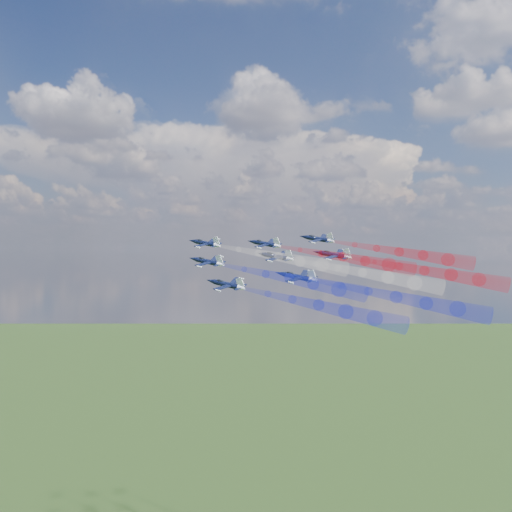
# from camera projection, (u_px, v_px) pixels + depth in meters

# --- Properties ---
(jet_lead) EXTENTS (14.63, 13.47, 7.33)m
(jet_lead) POSITION_uv_depth(u_px,v_px,m) (206.00, 243.00, 167.20)
(jet_lead) COLOR black
(trail_lead) EXTENTS (37.98, 18.35, 10.63)m
(trail_lead) POSITION_uv_depth(u_px,v_px,m) (279.00, 257.00, 153.56)
(trail_lead) COLOR white
(jet_inner_left) EXTENTS (14.63, 13.47, 7.33)m
(jet_inner_left) POSITION_uv_depth(u_px,v_px,m) (208.00, 262.00, 151.96)
(jet_inner_left) COLOR black
(trail_inner_left) EXTENTS (37.98, 18.35, 10.63)m
(trail_inner_left) POSITION_uv_depth(u_px,v_px,m) (289.00, 278.00, 138.31)
(trail_inner_left) COLOR #1A24DF
(jet_inner_right) EXTENTS (14.63, 13.47, 7.33)m
(jet_inner_right) POSITION_uv_depth(u_px,v_px,m) (265.00, 244.00, 168.87)
(jet_inner_right) COLOR black
(trail_inner_right) EXTENTS (37.98, 18.35, 10.63)m
(trail_inner_right) POSITION_uv_depth(u_px,v_px,m) (343.00, 257.00, 155.22)
(trail_inner_right) COLOR red
(jet_outer_left) EXTENTS (14.63, 13.47, 7.33)m
(jet_outer_left) POSITION_uv_depth(u_px,v_px,m) (227.00, 285.00, 139.17)
(jet_outer_left) COLOR black
(trail_outer_left) EXTENTS (37.98, 18.35, 10.63)m
(trail_outer_left) POSITION_uv_depth(u_px,v_px,m) (318.00, 306.00, 125.53)
(trail_outer_left) COLOR #1A24DF
(jet_center_third) EXTENTS (14.63, 13.47, 7.33)m
(jet_center_third) POSITION_uv_depth(u_px,v_px,m) (276.00, 257.00, 155.23)
(jet_center_third) COLOR black
(trail_center_third) EXTENTS (37.98, 18.35, 10.63)m
(trail_center_third) POSITION_uv_depth(u_px,v_px,m) (362.00, 273.00, 141.58)
(trail_center_third) COLOR white
(jet_outer_right) EXTENTS (14.63, 13.47, 7.33)m
(jet_outer_right) POSITION_uv_depth(u_px,v_px,m) (318.00, 239.00, 170.64)
(jet_outer_right) COLOR black
(trail_outer_right) EXTENTS (37.98, 18.35, 10.63)m
(trail_outer_right) POSITION_uv_depth(u_px,v_px,m) (399.00, 252.00, 157.00)
(trail_outer_right) COLOR red
(jet_rear_left) EXTENTS (14.63, 13.47, 7.33)m
(jet_rear_left) POSITION_uv_depth(u_px,v_px,m) (297.00, 277.00, 139.67)
(jet_rear_left) COLOR black
(trail_rear_left) EXTENTS (37.98, 18.35, 10.63)m
(trail_rear_left) POSITION_uv_depth(u_px,v_px,m) (396.00, 297.00, 126.02)
(trail_rear_left) COLOR #1A24DF
(jet_rear_right) EXTENTS (14.63, 13.47, 7.33)m
(jet_rear_right) POSITION_uv_depth(u_px,v_px,m) (334.00, 255.00, 156.80)
(jet_rear_right) COLOR black
(trail_rear_right) EXTENTS (37.98, 18.35, 10.63)m
(trail_rear_right) POSITION_uv_depth(u_px,v_px,m) (424.00, 271.00, 143.16)
(trail_rear_right) COLOR red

